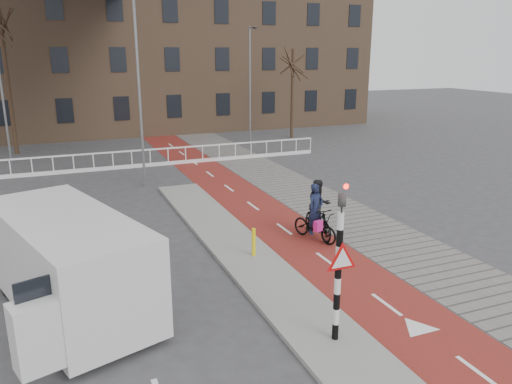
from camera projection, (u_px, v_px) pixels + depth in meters
name	position (u px, v px, depth m)	size (l,w,h in m)	color
ground	(315.00, 298.00, 12.87)	(120.00, 120.00, 0.00)	#38383A
bike_lane	(236.00, 194.00, 22.32)	(2.50, 60.00, 0.01)	maroon
sidewalk	(292.00, 187.00, 23.34)	(3.00, 60.00, 0.01)	slate
curb_island	(236.00, 246.00, 16.16)	(1.80, 16.00, 0.12)	gray
traffic_signal	(339.00, 259.00, 10.31)	(0.80, 0.80, 3.68)	black
bollard	(254.00, 242.00, 15.15)	(0.12, 0.12, 0.86)	yellow
cyclist_near	(315.00, 221.00, 16.67)	(1.22, 1.97, 1.94)	black
cyclist_far	(318.00, 214.00, 16.87)	(0.88, 1.90, 2.01)	black
van	(68.00, 262.00, 11.90)	(3.91, 6.10, 2.44)	silver
railing	(74.00, 167.00, 26.11)	(28.00, 0.10, 0.99)	silver
townhouse_row	(82.00, 29.00, 38.17)	(46.00, 10.00, 15.90)	#7F6047
tree_mid	(8.00, 84.00, 29.92)	(0.26, 0.26, 8.54)	black
tree_right	(292.00, 94.00, 36.02)	(0.22, 0.22, 6.34)	black
streetlight_near	(139.00, 91.00, 22.42)	(0.12, 0.12, 8.83)	slate
streetlight_left	(1.00, 89.00, 27.23)	(0.12, 0.12, 8.36)	slate
streetlight_right	(250.00, 86.00, 34.07)	(0.12, 0.12, 7.78)	slate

